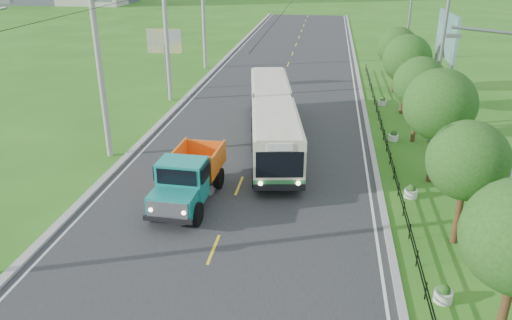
% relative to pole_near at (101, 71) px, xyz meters
% --- Properties ---
extents(ground, '(240.00, 240.00, 0.00)m').
position_rel_pole_near_xyz_m(ground, '(8.26, -9.00, -5.09)').
color(ground, '#276518').
rests_on(ground, ground).
extents(road, '(14.00, 120.00, 0.02)m').
position_rel_pole_near_xyz_m(road, '(8.26, 11.00, -5.08)').
color(road, '#28282B').
rests_on(road, ground).
extents(curb_left, '(0.40, 120.00, 0.15)m').
position_rel_pole_near_xyz_m(curb_left, '(1.06, 11.00, -5.02)').
color(curb_left, '#9E9E99').
rests_on(curb_left, ground).
extents(curb_right, '(0.30, 120.00, 0.10)m').
position_rel_pole_near_xyz_m(curb_right, '(15.41, 11.00, -5.04)').
color(curb_right, '#9E9E99').
rests_on(curb_right, ground).
extents(edge_line_left, '(0.12, 120.00, 0.00)m').
position_rel_pole_near_xyz_m(edge_line_left, '(1.61, 11.00, -5.07)').
color(edge_line_left, silver).
rests_on(edge_line_left, road).
extents(edge_line_right, '(0.12, 120.00, 0.00)m').
position_rel_pole_near_xyz_m(edge_line_right, '(14.91, 11.00, -5.07)').
color(edge_line_right, silver).
rests_on(edge_line_right, road).
extents(centre_dash, '(0.12, 2.20, 0.00)m').
position_rel_pole_near_xyz_m(centre_dash, '(8.26, -9.00, -5.07)').
color(centre_dash, yellow).
rests_on(centre_dash, road).
extents(railing_right, '(0.04, 40.00, 0.60)m').
position_rel_pole_near_xyz_m(railing_right, '(16.26, 5.00, -4.79)').
color(railing_right, black).
rests_on(railing_right, ground).
extents(pole_near, '(3.51, 0.32, 10.00)m').
position_rel_pole_near_xyz_m(pole_near, '(0.00, 0.00, 0.00)').
color(pole_near, gray).
rests_on(pole_near, ground).
extents(pole_mid, '(3.51, 0.32, 10.00)m').
position_rel_pole_near_xyz_m(pole_mid, '(0.00, 12.00, 0.00)').
color(pole_mid, gray).
rests_on(pole_mid, ground).
extents(pole_far, '(3.51, 0.32, 10.00)m').
position_rel_pole_near_xyz_m(pole_far, '(0.00, 24.00, 0.00)').
color(pole_far, gray).
rests_on(pole_far, ground).
extents(tree_second, '(3.18, 3.26, 5.30)m').
position_rel_pole_near_xyz_m(tree_second, '(18.12, -6.86, -1.57)').
color(tree_second, '#382314').
rests_on(tree_second, ground).
extents(tree_third, '(3.60, 3.62, 6.00)m').
position_rel_pole_near_xyz_m(tree_third, '(18.12, -0.86, -1.11)').
color(tree_third, '#382314').
rests_on(tree_third, ground).
extents(tree_fourth, '(3.24, 3.31, 5.40)m').
position_rel_pole_near_xyz_m(tree_fourth, '(18.12, 5.14, -1.51)').
color(tree_fourth, '#382314').
rests_on(tree_fourth, ground).
extents(tree_fifth, '(3.48, 3.52, 5.80)m').
position_rel_pole_near_xyz_m(tree_fifth, '(18.12, 11.14, -1.24)').
color(tree_fifth, '#382314').
rests_on(tree_fifth, ground).
extents(tree_back, '(3.30, 3.36, 5.50)m').
position_rel_pole_near_xyz_m(tree_back, '(18.12, 17.14, -1.44)').
color(tree_back, '#382314').
rests_on(tree_back, ground).
extents(streetlight_mid, '(3.02, 0.20, 9.07)m').
position_rel_pole_near_xyz_m(streetlight_mid, '(18.90, 5.00, -0.19)').
color(streetlight_mid, slate).
rests_on(streetlight_mid, ground).
extents(streetlight_far, '(3.02, 0.20, 9.07)m').
position_rel_pole_near_xyz_m(streetlight_far, '(18.90, 19.00, -0.19)').
color(streetlight_far, slate).
rests_on(streetlight_far, ground).
extents(planter_front, '(0.64, 0.64, 0.67)m').
position_rel_pole_near_xyz_m(planter_front, '(16.86, -11.00, -4.81)').
color(planter_front, silver).
rests_on(planter_front, ground).
extents(planter_near, '(0.64, 0.64, 0.67)m').
position_rel_pole_near_xyz_m(planter_near, '(16.86, -3.00, -4.81)').
color(planter_near, silver).
rests_on(planter_near, ground).
extents(planter_mid, '(0.64, 0.64, 0.67)m').
position_rel_pole_near_xyz_m(planter_mid, '(16.86, 5.00, -4.81)').
color(planter_mid, silver).
rests_on(planter_mid, ground).
extents(planter_far, '(0.64, 0.64, 0.67)m').
position_rel_pole_near_xyz_m(planter_far, '(16.86, 13.00, -4.81)').
color(planter_far, silver).
rests_on(planter_far, ground).
extents(billboard_left, '(3.00, 0.20, 5.20)m').
position_rel_pole_near_xyz_m(billboard_left, '(-1.24, 15.00, -1.23)').
color(billboard_left, slate).
rests_on(billboard_left, ground).
extents(billboard_right, '(0.24, 6.00, 7.30)m').
position_rel_pole_near_xyz_m(billboard_right, '(20.56, 11.00, 0.25)').
color(billboard_right, slate).
rests_on(billboard_right, ground).
extents(bus, '(4.95, 15.88, 3.03)m').
position_rel_pole_near_xyz_m(bus, '(9.24, 3.44, -3.27)').
color(bus, '#2D723B').
rests_on(bus, ground).
extents(dump_truck, '(2.55, 6.02, 2.49)m').
position_rel_pole_near_xyz_m(dump_truck, '(6.18, -5.03, -3.69)').
color(dump_truck, teal).
rests_on(dump_truck, ground).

